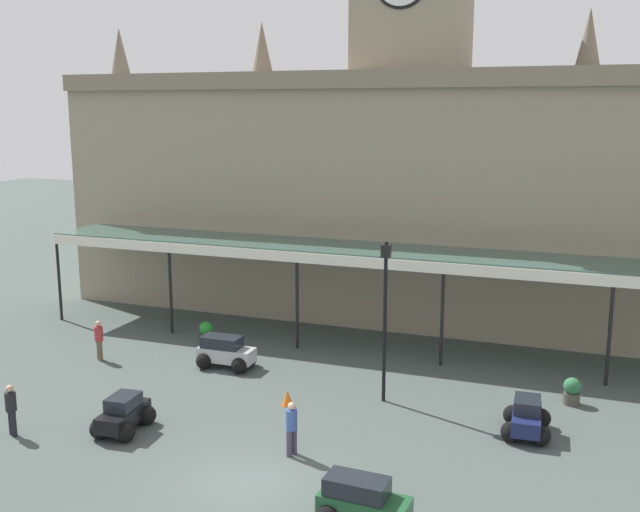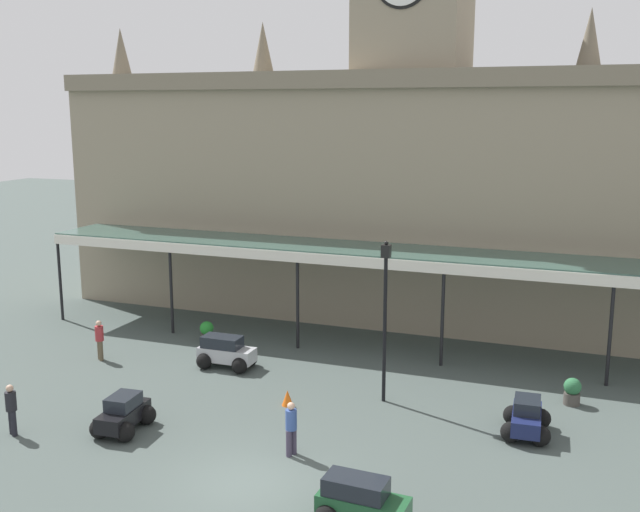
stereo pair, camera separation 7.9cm
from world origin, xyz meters
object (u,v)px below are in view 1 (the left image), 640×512
planter_near_kerb (206,332)px  car_silver_estate (226,354)px  victorian_lamppost (385,305)px  car_green_estate (363,505)px  car_black_sedan (123,416)px  pedestrian_crossing_forecourt (99,339)px  pedestrian_near_entrance (292,427)px  car_navy_sedan (527,419)px  traffic_cone (287,398)px  planter_by_canopy (572,391)px  pedestrian_beside_cars (11,408)px

planter_near_kerb → car_silver_estate: bearing=-48.0°
victorian_lamppost → car_silver_estate: bearing=170.6°
victorian_lamppost → car_green_estate: bearing=-78.1°
victorian_lamppost → car_black_sedan: bearing=-143.3°
pedestrian_crossing_forecourt → planter_near_kerb: (2.97, 3.56, -0.42)m
pedestrian_near_entrance → car_green_estate: bearing=-43.2°
pedestrian_near_entrance → pedestrian_crossing_forecourt: (-10.63, 5.07, 0.00)m
car_black_sedan → car_navy_sedan: same height
pedestrian_crossing_forecourt → traffic_cone: (9.05, -1.66, -0.63)m
car_black_sedan → pedestrian_near_entrance: bearing=3.3°
car_navy_sedan → car_silver_estate: (-11.79, 2.18, 0.06)m
planter_by_canopy → victorian_lamppost: bearing=-162.1°
car_green_estate → planter_by_canopy: car_green_estate is taller
pedestrian_beside_cars → planter_near_kerb: (1.12, 10.44, -0.42)m
car_black_sedan → pedestrian_beside_cars: pedestrian_beside_cars is taller
car_silver_estate → pedestrian_crossing_forecourt: (-5.24, -1.03, 0.34)m
car_navy_sedan → planter_by_canopy: (1.26, 3.07, -0.01)m
pedestrian_near_entrance → pedestrian_beside_cars: (-8.79, -1.81, 0.00)m
car_black_sedan → victorian_lamppost: 9.37m
car_green_estate → traffic_cone: 7.88m
planter_near_kerb → victorian_lamppost: bearing=-21.9°
car_navy_sedan → traffic_cone: size_ratio=3.79×
pedestrian_beside_cars → car_silver_estate: bearing=66.7°
pedestrian_beside_cars → traffic_cone: size_ratio=3.01×
car_silver_estate → pedestrian_crossing_forecourt: size_ratio=1.35×
car_green_estate → car_silver_estate: bearing=133.3°
traffic_cone → planter_near_kerb: planter_near_kerb is taller
victorian_lamppost → planter_by_canopy: 7.21m
planter_near_kerb → car_navy_sedan: bearing=-18.5°
car_green_estate → traffic_cone: car_green_estate is taller
planter_near_kerb → car_black_sedan: bearing=-77.5°
pedestrian_near_entrance → planter_near_kerb: bearing=131.6°
traffic_cone → pedestrian_beside_cars: bearing=-144.1°
pedestrian_near_entrance → traffic_cone: pedestrian_near_entrance is taller
pedestrian_crossing_forecourt → car_black_sedan: bearing=-47.5°
pedestrian_crossing_forecourt → victorian_lamppost: size_ratio=0.29×
car_black_sedan → car_silver_estate: car_silver_estate is taller
car_navy_sedan → pedestrian_beside_cars: pedestrian_beside_cars is taller
car_black_sedan → pedestrian_crossing_forecourt: 7.34m
car_black_sedan → pedestrian_near_entrance: (5.68, 0.33, 0.41)m
pedestrian_beside_cars → planter_near_kerb: 10.51m
car_navy_sedan → traffic_cone: car_navy_sedan is taller
planter_near_kerb → pedestrian_near_entrance: bearing=-48.4°
pedestrian_beside_cars → planter_near_kerb: pedestrian_beside_cars is taller
pedestrian_beside_cars → pedestrian_near_entrance: bearing=11.6°
planter_near_kerb → car_green_estate: bearing=-47.0°
car_navy_sedan → car_silver_estate: 11.99m
planter_by_canopy → traffic_cone: bearing=-158.8°
pedestrian_near_entrance → pedestrian_crossing_forecourt: 11.78m
car_silver_estate → pedestrian_beside_cars: size_ratio=1.35×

